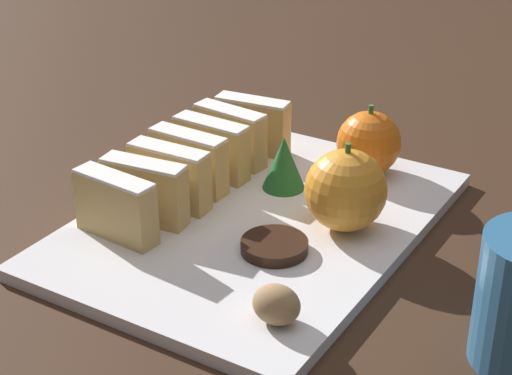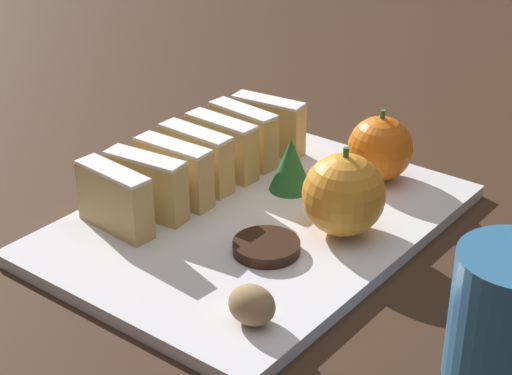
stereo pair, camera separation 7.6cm
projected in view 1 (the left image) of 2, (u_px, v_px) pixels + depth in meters
name	position (u px, v px, depth m)	size (l,w,h in m)	color
ground_plane	(256.00, 228.00, 0.78)	(6.00, 6.00, 0.00)	#382316
serving_platter	(256.00, 223.00, 0.78)	(0.28, 0.37, 0.01)	white
stollen_slice_front	(116.00, 207.00, 0.73)	(0.08, 0.03, 0.06)	tan
stollen_slice_second	(145.00, 191.00, 0.76)	(0.08, 0.03, 0.06)	tan
stollen_slice_third	(169.00, 176.00, 0.79)	(0.08, 0.03, 0.06)	tan
stollen_slice_fourth	(189.00, 161.00, 0.82)	(0.08, 0.02, 0.06)	tan
stollen_slice_fifth	(211.00, 148.00, 0.84)	(0.08, 0.02, 0.06)	tan
stollen_slice_sixth	(230.00, 136.00, 0.87)	(0.08, 0.03, 0.06)	tan
stollen_slice_back	(252.00, 125.00, 0.89)	(0.08, 0.03, 0.06)	tan
orange_near	(346.00, 190.00, 0.74)	(0.07, 0.07, 0.08)	orange
orange_far	(369.00, 143.00, 0.85)	(0.06, 0.06, 0.07)	orange
walnut	(276.00, 304.00, 0.63)	(0.04, 0.03, 0.03)	#9E7A51
chocolate_cookie	(274.00, 246.00, 0.72)	(0.06, 0.06, 0.01)	black
evergreen_sprig	(284.00, 163.00, 0.82)	(0.04, 0.04, 0.05)	#23662D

